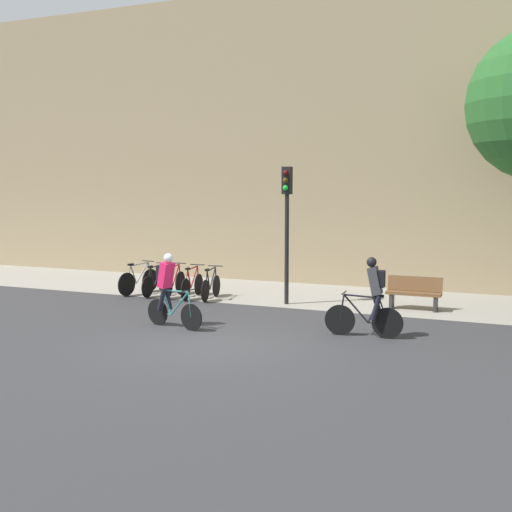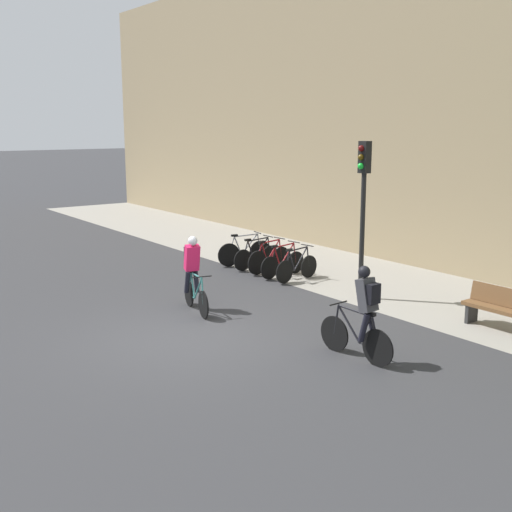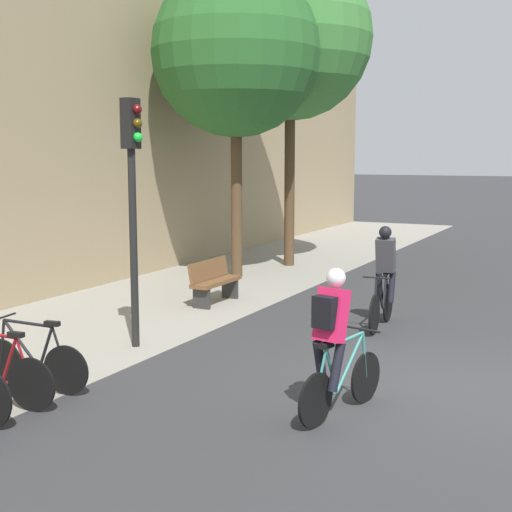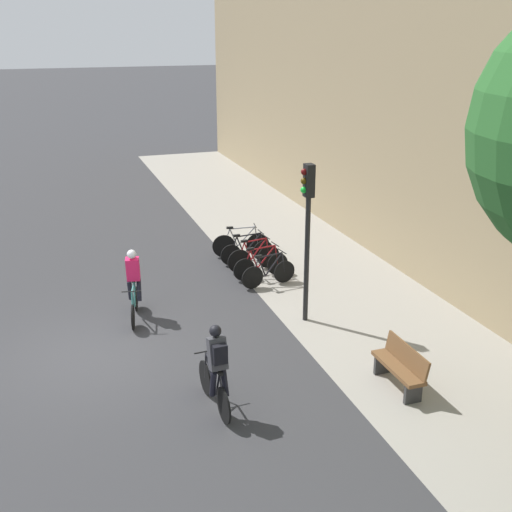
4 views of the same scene
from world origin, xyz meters
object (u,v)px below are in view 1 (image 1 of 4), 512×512
cyclist_pink (168,287)px  traffic_light_pole (287,210)px  parked_bike_1 (156,282)px  bench (414,293)px  parked_bike_4 (211,286)px  cyclist_grey (372,295)px  parked_bike_2 (174,283)px  parked_bike_3 (192,285)px  parked_bike_0 (139,280)px

cyclist_pink → traffic_light_pole: 4.52m
parked_bike_1 → bench: bearing=4.9°
cyclist_pink → parked_bike_4: size_ratio=1.08×
cyclist_grey → parked_bike_2: 7.38m
parked_bike_1 → bench: (7.69, 0.66, 0.07)m
cyclist_pink → bench: 6.72m
parked_bike_1 → parked_bike_4: bearing=0.0°
parked_bike_1 → cyclist_pink: bearing=-54.7°
cyclist_grey → parked_bike_3: 6.81m
cyclist_grey → parked_bike_3: (-6.09, 3.00, -0.55)m
parked_bike_2 → parked_bike_4: size_ratio=1.02×
parked_bike_1 → parked_bike_4: (1.88, 0.00, -0.00)m
bench → cyclist_grey: bearing=-95.3°
cyclist_pink → parked_bike_3: bearing=110.6°
parked_bike_1 → parked_bike_3: 1.26m
parked_bike_1 → bench: parked_bike_1 is taller
bench → parked_bike_3: bearing=-174.1°
cyclist_pink → parked_bike_2: bearing=118.4°
parked_bike_2 → traffic_light_pole: traffic_light_pole is taller
parked_bike_0 → bench: 8.34m
cyclist_pink → bench: size_ratio=1.20×
cyclist_grey → bench: cyclist_grey is taller
parked_bike_2 → parked_bike_0: bearing=-180.0°
parked_bike_1 → parked_bike_3: bearing=0.0°
cyclist_pink → parked_bike_4: (-0.80, 3.79, -0.56)m
parked_bike_0 → cyclist_pink: bearing=-48.9°
cyclist_grey → cyclist_pink: bearing=-170.4°
cyclist_grey → parked_bike_1: (-7.35, 3.00, -0.55)m
parked_bike_2 → traffic_light_pole: (3.60, 0.09, 2.25)m
parked_bike_0 → bench: (8.31, 0.66, 0.04)m
parked_bike_3 → parked_bike_4: size_ratio=1.05×
parked_bike_4 → traffic_light_pole: traffic_light_pole is taller
cyclist_grey → bench: size_ratio=1.22×
cyclist_pink → cyclist_grey: (4.67, 0.79, -0.00)m
bench → parked_bike_0: bearing=-175.4°
parked_bike_0 → bench: parked_bike_0 is taller
parked_bike_1 → parked_bike_4: size_ratio=1.04×
parked_bike_3 → traffic_light_pole: 3.74m
cyclist_grey → parked_bike_2: (-6.72, 3.00, -0.54)m
parked_bike_0 → cyclist_grey: bearing=-20.6°
parked_bike_4 → traffic_light_pole: size_ratio=0.42×
cyclist_pink → cyclist_grey: size_ratio=0.98×
parked_bike_1 → bench: 7.71m
cyclist_grey → parked_bike_0: bearing=159.4°
parked_bike_0 → parked_bike_2: 1.26m
cyclist_pink → cyclist_grey: bearing=9.6°
traffic_light_pole → bench: (3.46, 0.57, -2.20)m
parked_bike_0 → traffic_light_pole: 5.35m
cyclist_grey → traffic_light_pole: traffic_light_pole is taller
parked_bike_2 → bench: parked_bike_2 is taller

